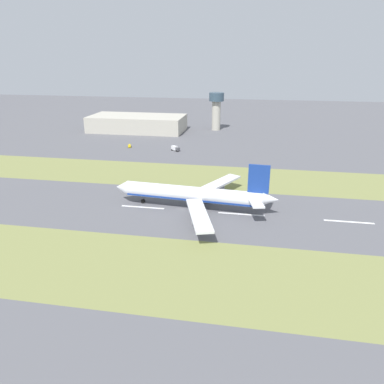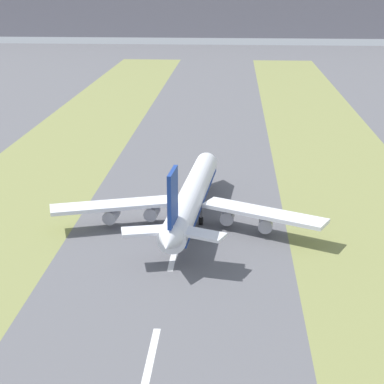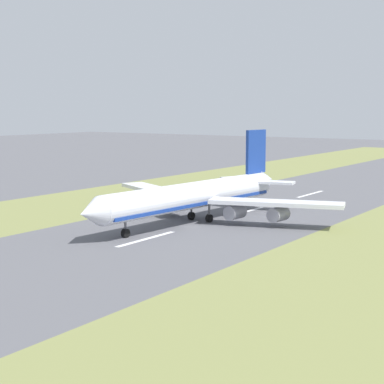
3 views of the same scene
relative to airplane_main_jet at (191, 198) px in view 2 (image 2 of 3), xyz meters
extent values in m
plane|color=#56565B|center=(-2.39, 6.06, -6.02)|extent=(800.00, 800.00, 0.00)
cube|color=olive|center=(-47.39, 6.06, -6.02)|extent=(40.00, 600.00, 0.01)
cube|color=olive|center=(42.61, 6.06, -6.02)|extent=(40.00, 600.00, 0.01)
cube|color=silver|center=(-2.39, -58.10, -6.01)|extent=(1.20, 18.00, 0.01)
cube|color=silver|center=(-2.39, -18.10, -6.01)|extent=(1.20, 18.00, 0.01)
cube|color=silver|center=(-2.39, 21.90, -6.01)|extent=(1.20, 18.00, 0.01)
cylinder|color=silver|center=(0.16, 1.90, 0.18)|extent=(10.59, 56.30, 6.00)
cone|color=silver|center=(2.67, 32.30, 0.18)|extent=(6.27, 5.47, 5.88)
cone|color=silver|center=(-2.39, -29.00, 0.98)|extent=(5.58, 6.40, 5.10)
cube|color=navy|center=(0.16, 1.90, -1.47)|extent=(10.11, 54.05, 0.70)
cube|color=silver|center=(-17.88, -3.86, -0.72)|extent=(29.47, 14.34, 0.90)
cube|color=silver|center=(17.00, -6.74, -0.72)|extent=(28.60, 18.40, 0.90)
cylinder|color=#93939E|center=(-9.14, -1.35, -3.17)|extent=(3.58, 5.05, 3.20)
cylinder|color=#93939E|center=(-18.40, -4.09, -3.17)|extent=(3.58, 5.05, 3.20)
cylinder|color=#93939E|center=(8.80, -2.83, -3.17)|extent=(3.58, 5.05, 3.20)
cylinder|color=#93939E|center=(17.48, -7.06, -3.17)|extent=(3.58, 5.05, 3.20)
cube|color=navy|center=(-1.98, -24.01, 8.68)|extent=(1.46, 8.04, 11.00)
cube|color=silver|center=(-7.46, -23.56, 1.18)|extent=(10.74, 6.58, 0.60)
cube|color=silver|center=(3.50, -24.47, 1.18)|extent=(10.92, 7.92, 0.60)
cylinder|color=#59595E|center=(1.91, 23.11, -3.52)|extent=(0.50, 0.50, 3.20)
cylinder|color=black|center=(1.91, 23.11, -5.12)|extent=(1.05, 1.87, 1.80)
cylinder|color=#59595E|center=(-2.68, -0.88, -3.52)|extent=(0.50, 0.50, 3.20)
cylinder|color=black|center=(-2.68, -0.88, -5.12)|extent=(1.05, 1.87, 1.80)
cylinder|color=#59595E|center=(2.50, -1.31, -3.52)|extent=(0.50, 0.50, 3.20)
cylinder|color=black|center=(2.50, -1.31, -5.12)|extent=(1.05, 1.87, 1.80)
camera|label=1|loc=(-137.69, -22.99, 52.65)|focal=35.00mm
camera|label=2|loc=(9.58, -142.99, 50.51)|focal=60.00mm
camera|label=3|loc=(-79.37, 120.01, 19.74)|focal=60.00mm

